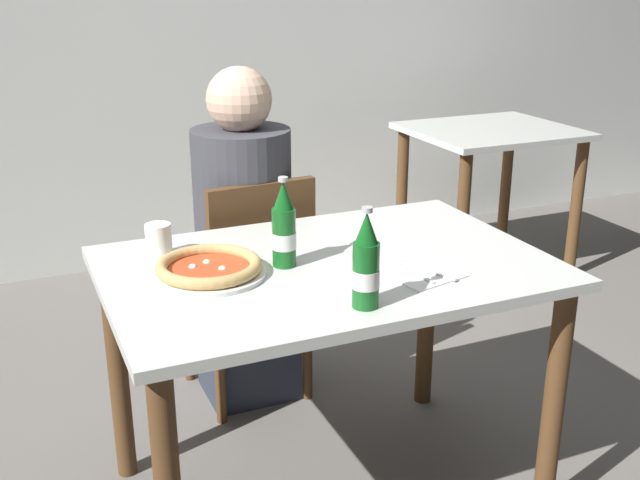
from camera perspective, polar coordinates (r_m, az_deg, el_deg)
back_wall_tiled at (r=4.06m, az=-12.72°, el=16.19°), size 7.00×0.10×2.60m
dining_table_main at (r=2.13m, az=0.54°, el=-4.58°), size 1.20×0.80×0.75m
chair_behind_table at (r=2.71m, az=-5.15°, el=-2.77°), size 0.43×0.43×0.85m
diner_seated at (r=2.71m, az=-5.67°, el=-0.42°), size 0.34×0.34×1.21m
dining_table_background at (r=4.02m, az=12.52°, el=5.94°), size 0.80×0.70×0.75m
pizza_margherita_near at (r=2.01m, az=-8.28°, el=-2.10°), size 0.30×0.30×0.04m
beer_bottle_left at (r=1.79m, az=3.45°, el=-1.93°), size 0.07×0.07×0.25m
beer_bottle_center at (r=2.04m, az=-2.72°, el=0.82°), size 0.07×0.07×0.25m
napkin_with_cutlery at (r=2.03m, az=7.51°, el=-2.44°), size 0.21×0.21×0.01m
paper_cup at (r=2.16m, az=-11.94°, el=-0.04°), size 0.07×0.07×0.09m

